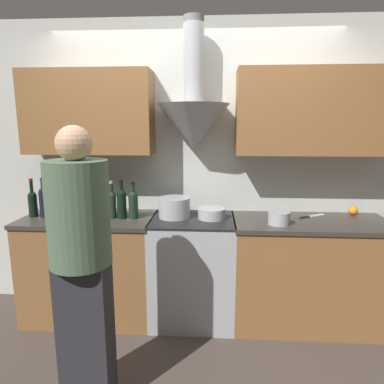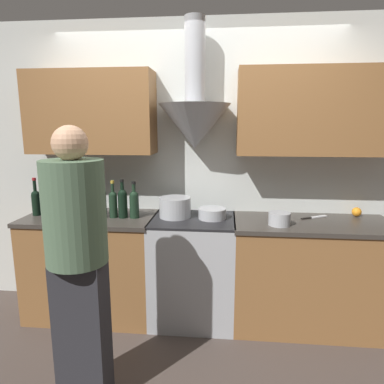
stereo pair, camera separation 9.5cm
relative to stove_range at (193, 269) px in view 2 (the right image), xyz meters
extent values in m
plane|color=#423833|center=(0.00, -0.32, -0.46)|extent=(12.00, 12.00, 0.00)
cube|color=silver|center=(0.00, 0.33, 0.84)|extent=(8.40, 0.06, 2.60)
cone|color=#A8AAAF|center=(0.00, 0.13, 1.22)|extent=(0.60, 0.60, 0.37)
cylinder|color=#A8AAAF|center=(0.00, 0.13, 1.75)|extent=(0.17, 0.17, 0.68)
cube|color=brown|center=(-0.91, 0.15, 1.34)|extent=(1.10, 0.32, 0.70)
cube|color=brown|center=(0.99, 0.15, 1.34)|extent=(1.27, 0.32, 0.70)
cube|color=brown|center=(-0.91, 0.00, -0.02)|extent=(1.10, 0.60, 0.88)
cube|color=#38332D|center=(-0.91, 0.00, 0.44)|extent=(1.13, 0.62, 0.03)
cube|color=brown|center=(0.99, 0.00, -0.02)|extent=(1.27, 0.60, 0.88)
cube|color=#38332D|center=(0.99, 0.00, 0.44)|extent=(1.30, 0.62, 0.03)
cube|color=#A8AAAF|center=(0.00, 0.00, -0.01)|extent=(0.71, 0.60, 0.90)
cube|color=black|center=(0.00, -0.30, -0.05)|extent=(0.50, 0.01, 0.40)
cube|color=black|center=(0.00, 0.00, 0.44)|extent=(0.71, 0.60, 0.02)
cube|color=#A8AAAF|center=(0.00, 0.27, 0.38)|extent=(0.71, 0.06, 0.10)
cylinder|color=black|center=(-1.38, -0.02, 0.55)|extent=(0.07, 0.07, 0.18)
sphere|color=black|center=(-1.38, -0.02, 0.64)|extent=(0.07, 0.07, 0.07)
cylinder|color=black|center=(-1.38, -0.02, 0.71)|extent=(0.03, 0.03, 0.11)
cylinder|color=maroon|center=(-1.38, -0.02, 0.78)|extent=(0.03, 0.03, 0.02)
cylinder|color=black|center=(-1.28, -0.02, 0.56)|extent=(0.08, 0.08, 0.22)
sphere|color=black|center=(-1.28, -0.02, 0.67)|extent=(0.07, 0.07, 0.07)
cylinder|color=black|center=(-1.28, -0.02, 0.73)|extent=(0.03, 0.03, 0.08)
cylinder|color=black|center=(-1.28, -0.02, 0.78)|extent=(0.03, 0.03, 0.02)
cylinder|color=black|center=(-1.17, -0.02, 0.55)|extent=(0.07, 0.07, 0.20)
sphere|color=black|center=(-1.17, -0.02, 0.65)|extent=(0.07, 0.07, 0.07)
cylinder|color=black|center=(-1.17, -0.02, 0.72)|extent=(0.03, 0.03, 0.11)
cylinder|color=maroon|center=(-1.17, -0.02, 0.79)|extent=(0.03, 0.03, 0.02)
cylinder|color=black|center=(-1.06, -0.02, 0.56)|extent=(0.07, 0.07, 0.21)
sphere|color=black|center=(-1.06, -0.02, 0.66)|extent=(0.07, 0.07, 0.07)
cylinder|color=black|center=(-1.06, -0.02, 0.73)|extent=(0.03, 0.03, 0.10)
cylinder|color=#234C33|center=(-1.06, -0.02, 0.80)|extent=(0.03, 0.03, 0.02)
cylinder|color=black|center=(-0.98, -0.03, 0.56)|extent=(0.07, 0.07, 0.20)
sphere|color=black|center=(-0.98, -0.03, 0.66)|extent=(0.07, 0.07, 0.07)
cylinder|color=black|center=(-0.98, -0.03, 0.72)|extent=(0.03, 0.03, 0.10)
cylinder|color=maroon|center=(-0.98, -0.03, 0.78)|extent=(0.03, 0.03, 0.02)
cylinder|color=black|center=(-0.88, -0.03, 0.56)|extent=(0.07, 0.07, 0.22)
sphere|color=black|center=(-0.88, -0.03, 0.67)|extent=(0.07, 0.07, 0.07)
cylinder|color=black|center=(-0.88, -0.03, 0.73)|extent=(0.03, 0.03, 0.08)
cylinder|color=black|center=(-0.88, -0.03, 0.78)|extent=(0.03, 0.03, 0.02)
cylinder|color=black|center=(-0.78, -0.04, 0.56)|extent=(0.07, 0.07, 0.22)
sphere|color=black|center=(-0.78, -0.04, 0.67)|extent=(0.07, 0.07, 0.07)
cylinder|color=black|center=(-0.78, -0.04, 0.74)|extent=(0.03, 0.03, 0.10)
cylinder|color=maroon|center=(-0.78, -0.04, 0.80)|extent=(0.03, 0.03, 0.02)
cylinder|color=black|center=(-0.68, -0.03, 0.55)|extent=(0.07, 0.07, 0.19)
sphere|color=black|center=(-0.68, -0.03, 0.65)|extent=(0.07, 0.07, 0.07)
cylinder|color=black|center=(-0.68, -0.03, 0.71)|extent=(0.03, 0.03, 0.09)
cylinder|color=gold|center=(-0.68, -0.03, 0.76)|extent=(0.03, 0.03, 0.02)
cylinder|color=black|center=(-0.60, -0.03, 0.56)|extent=(0.08, 0.08, 0.21)
sphere|color=black|center=(-0.60, -0.03, 0.66)|extent=(0.08, 0.08, 0.08)
cylinder|color=black|center=(-0.60, -0.03, 0.72)|extent=(0.03, 0.03, 0.08)
cylinder|color=black|center=(-0.60, -0.03, 0.78)|extent=(0.03, 0.03, 0.02)
cylinder|color=black|center=(-0.50, -0.02, 0.55)|extent=(0.08, 0.08, 0.19)
sphere|color=black|center=(-0.50, -0.02, 0.65)|extent=(0.08, 0.08, 0.08)
cylinder|color=black|center=(-0.50, -0.02, 0.71)|extent=(0.03, 0.03, 0.08)
cylinder|color=black|center=(-0.50, -0.02, 0.76)|extent=(0.03, 0.03, 0.02)
cylinder|color=#A8AAAF|center=(-0.16, 0.03, 0.54)|extent=(0.27, 0.27, 0.17)
cylinder|color=#A8AAAF|center=(0.16, 0.02, 0.50)|extent=(0.23, 0.23, 0.09)
sphere|color=orange|center=(1.41, 0.21, 0.49)|extent=(0.08, 0.08, 0.08)
cylinder|color=#A8AAAF|center=(0.70, -0.12, 0.51)|extent=(0.17, 0.17, 0.10)
cube|color=silver|center=(1.07, 0.15, 0.46)|extent=(0.16, 0.11, 0.01)
cube|color=black|center=(0.95, 0.09, 0.46)|extent=(0.10, 0.07, 0.01)
cube|color=#28282D|center=(-0.59, -0.98, -0.01)|extent=(0.30, 0.19, 0.91)
cylinder|color=#4C664C|center=(-0.59, -0.98, 0.75)|extent=(0.35, 0.35, 0.60)
sphere|color=tan|center=(-0.59, -0.98, 1.14)|extent=(0.20, 0.20, 0.20)
camera|label=1|loc=(0.17, -2.80, 1.23)|focal=32.00mm
camera|label=2|loc=(0.27, -2.79, 1.23)|focal=32.00mm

